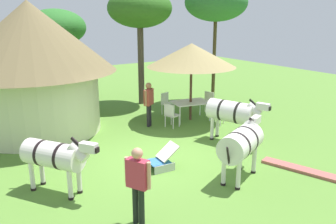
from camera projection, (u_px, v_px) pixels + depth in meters
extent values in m
plane|color=#558332|center=(152.00, 156.00, 10.24)|extent=(36.00, 36.00, 0.00)
cylinder|color=beige|center=(37.00, 102.00, 12.18)|extent=(4.31, 4.31, 2.15)
cone|color=brown|center=(30.00, 37.00, 11.56)|extent=(5.67, 5.67, 2.36)
cylinder|color=brown|center=(191.00, 94.00, 13.48)|extent=(0.10, 0.10, 2.12)
cone|color=#988654|center=(191.00, 55.00, 13.07)|extent=(3.41, 3.41, 0.88)
cube|color=silver|center=(191.00, 102.00, 13.57)|extent=(1.58, 1.23, 0.04)
cylinder|color=silver|center=(171.00, 110.00, 13.82)|extent=(0.06, 0.06, 0.70)
cylinder|color=silver|center=(200.00, 107.00, 14.29)|extent=(0.06, 0.06, 0.70)
cylinder|color=silver|center=(180.00, 116.00, 13.06)|extent=(0.06, 0.06, 0.70)
cylinder|color=silver|center=(210.00, 112.00, 13.53)|extent=(0.06, 0.06, 0.70)
cube|color=silver|center=(207.00, 103.00, 14.51)|extent=(0.53, 0.55, 0.04)
cube|color=silver|center=(209.00, 97.00, 14.59)|extent=(0.17, 0.43, 0.45)
cylinder|color=silver|center=(208.00, 110.00, 14.32)|extent=(0.04, 0.04, 0.45)
cylinder|color=silver|center=(200.00, 108.00, 14.55)|extent=(0.04, 0.04, 0.45)
cylinder|color=silver|center=(213.00, 108.00, 14.59)|extent=(0.04, 0.04, 0.45)
cylinder|color=silver|center=(205.00, 107.00, 14.82)|extent=(0.04, 0.04, 0.45)
cube|color=white|center=(168.00, 104.00, 14.37)|extent=(0.54, 0.53, 0.04)
cube|color=white|center=(165.00, 98.00, 14.42)|extent=(0.43, 0.16, 0.45)
cylinder|color=white|center=(174.00, 109.00, 14.46)|extent=(0.04, 0.04, 0.45)
cylinder|color=white|center=(169.00, 111.00, 14.18)|extent=(0.04, 0.04, 0.45)
cylinder|color=white|center=(168.00, 108.00, 14.68)|extent=(0.04, 0.04, 0.45)
cylinder|color=white|center=(162.00, 109.00, 14.40)|extent=(0.04, 0.04, 0.45)
cube|color=white|center=(172.00, 115.00, 12.79)|extent=(0.53, 0.55, 0.04)
cube|color=white|center=(169.00, 110.00, 12.58)|extent=(0.17, 0.43, 0.45)
cylinder|color=white|center=(171.00, 119.00, 13.10)|extent=(0.04, 0.04, 0.45)
cylinder|color=white|center=(179.00, 121.00, 12.87)|extent=(0.04, 0.04, 0.45)
cylinder|color=white|center=(165.00, 121.00, 12.83)|extent=(0.04, 0.04, 0.45)
cylinder|color=white|center=(173.00, 123.00, 12.60)|extent=(0.04, 0.04, 0.45)
cube|color=silver|center=(218.00, 113.00, 13.11)|extent=(0.59, 0.58, 0.04)
cube|color=silver|center=(223.00, 108.00, 12.96)|extent=(0.41, 0.24, 0.45)
cylinder|color=silver|center=(211.00, 119.00, 13.09)|extent=(0.04, 0.04, 0.45)
cylinder|color=silver|center=(215.00, 116.00, 13.41)|extent=(0.04, 0.04, 0.45)
cylinder|color=silver|center=(220.00, 120.00, 12.93)|extent=(0.04, 0.04, 0.45)
cylinder|color=silver|center=(224.00, 118.00, 13.24)|extent=(0.04, 0.04, 0.45)
cylinder|color=black|center=(148.00, 116.00, 12.80)|extent=(0.12, 0.12, 0.83)
cylinder|color=black|center=(150.00, 115.00, 12.94)|extent=(0.12, 0.12, 0.83)
cube|color=#AB3F36|center=(149.00, 97.00, 12.68)|extent=(0.49, 0.43, 0.59)
cylinder|color=#A46B48|center=(146.00, 98.00, 12.44)|extent=(0.09, 0.09, 0.55)
cylinder|color=#A46B48|center=(152.00, 95.00, 12.90)|extent=(0.09, 0.09, 0.55)
sphere|color=#A46B48|center=(149.00, 86.00, 12.56)|extent=(0.22, 0.22, 0.22)
cylinder|color=black|center=(135.00, 205.00, 6.88)|extent=(0.12, 0.12, 0.82)
cylinder|color=black|center=(142.00, 207.00, 6.81)|extent=(0.12, 0.12, 0.82)
cube|color=#B22E44|center=(138.00, 174.00, 6.66)|extent=(0.39, 0.49, 0.58)
cylinder|color=tan|center=(127.00, 170.00, 6.77)|extent=(0.09, 0.09, 0.54)
cylinder|color=tan|center=(149.00, 176.00, 6.54)|extent=(0.09, 0.09, 0.54)
sphere|color=tan|center=(137.00, 153.00, 6.54)|extent=(0.22, 0.22, 0.22)
cube|color=#2F67A9|center=(159.00, 162.00, 9.34)|extent=(0.60, 0.57, 0.03)
cube|color=silver|center=(168.00, 151.00, 9.40)|extent=(0.54, 0.56, 0.39)
cube|color=silver|center=(165.00, 168.00, 9.18)|extent=(0.61, 0.10, 0.22)
cube|color=silver|center=(156.00, 161.00, 9.62)|extent=(0.61, 0.10, 0.22)
cylinder|color=silver|center=(241.00, 143.00, 8.59)|extent=(1.57, 1.20, 0.70)
cylinder|color=black|center=(236.00, 146.00, 8.36)|extent=(0.35, 0.68, 0.71)
cylinder|color=black|center=(245.00, 140.00, 8.79)|extent=(0.35, 0.68, 0.71)
cylinder|color=silver|center=(251.00, 128.00, 9.10)|extent=(0.63, 0.50, 0.51)
cube|color=silver|center=(256.00, 120.00, 9.28)|extent=(0.44, 0.32, 0.20)
cube|color=black|center=(258.00, 119.00, 9.43)|extent=(0.16, 0.16, 0.12)
cube|color=black|center=(252.00, 121.00, 9.04)|extent=(0.35, 0.18, 0.28)
cylinder|color=silver|center=(240.00, 157.00, 9.29)|extent=(0.11, 0.11, 0.72)
cylinder|color=black|center=(240.00, 168.00, 9.38)|extent=(0.13, 0.13, 0.06)
cylinder|color=silver|center=(254.00, 160.00, 9.08)|extent=(0.11, 0.11, 0.72)
cylinder|color=black|center=(253.00, 172.00, 9.17)|extent=(0.13, 0.13, 0.06)
cylinder|color=silver|center=(224.00, 172.00, 8.43)|extent=(0.11, 0.11, 0.72)
cylinder|color=black|center=(223.00, 184.00, 8.52)|extent=(0.13, 0.13, 0.06)
cylinder|color=silver|center=(238.00, 176.00, 8.23)|extent=(0.11, 0.11, 0.72)
cylinder|color=black|center=(238.00, 188.00, 8.32)|extent=(0.13, 0.13, 0.06)
cylinder|color=black|center=(228.00, 157.00, 8.01)|extent=(0.24, 0.14, 0.53)
cylinder|color=silver|center=(53.00, 155.00, 7.96)|extent=(1.31, 1.54, 0.60)
cylinder|color=black|center=(43.00, 153.00, 8.07)|extent=(0.55, 0.41, 0.61)
cylinder|color=black|center=(62.00, 156.00, 7.87)|extent=(0.55, 0.41, 0.61)
cylinder|color=silver|center=(79.00, 152.00, 7.64)|extent=(0.52, 0.59, 0.48)
cube|color=silver|center=(89.00, 147.00, 7.50)|extent=(0.37, 0.43, 0.20)
cube|color=black|center=(96.00, 150.00, 7.44)|extent=(0.17, 0.17, 0.12)
cube|color=black|center=(78.00, 144.00, 7.59)|extent=(0.24, 0.33, 0.28)
cylinder|color=silver|center=(79.00, 179.00, 8.07)|extent=(0.11, 0.11, 0.71)
cylinder|color=black|center=(80.00, 191.00, 8.16)|extent=(0.13, 0.13, 0.06)
cylinder|color=silver|center=(70.00, 185.00, 7.77)|extent=(0.11, 0.11, 0.71)
cylinder|color=black|center=(71.00, 198.00, 7.86)|extent=(0.13, 0.13, 0.06)
cylinder|color=silver|center=(42.00, 171.00, 8.48)|extent=(0.11, 0.11, 0.71)
cylinder|color=black|center=(43.00, 183.00, 8.57)|extent=(0.13, 0.13, 0.06)
cylinder|color=silver|center=(32.00, 176.00, 8.18)|extent=(0.11, 0.11, 0.71)
cylinder|color=black|center=(34.00, 189.00, 8.27)|extent=(0.13, 0.13, 0.06)
cylinder|color=black|center=(28.00, 154.00, 8.28)|extent=(0.17, 0.22, 0.53)
cylinder|color=silver|center=(231.00, 112.00, 11.13)|extent=(1.16, 1.67, 0.68)
cylinder|color=black|center=(223.00, 110.00, 11.31)|extent=(0.68, 0.31, 0.70)
cylinder|color=black|center=(239.00, 113.00, 10.98)|extent=(0.68, 0.31, 0.70)
cylinder|color=silver|center=(254.00, 110.00, 10.64)|extent=(0.48, 0.62, 0.51)
cube|color=silver|center=(263.00, 107.00, 10.44)|extent=(0.31, 0.44, 0.20)
cube|color=black|center=(269.00, 108.00, 10.34)|extent=(0.15, 0.15, 0.12)
cube|color=black|center=(254.00, 104.00, 10.59)|extent=(0.16, 0.36, 0.28)
cylinder|color=silver|center=(249.00, 132.00, 11.12)|extent=(0.11, 0.11, 0.77)
cylinder|color=black|center=(248.00, 143.00, 11.22)|extent=(0.13, 0.13, 0.06)
cylinder|color=silver|center=(244.00, 136.00, 10.83)|extent=(0.11, 0.11, 0.77)
cylinder|color=black|center=(244.00, 146.00, 10.93)|extent=(0.13, 0.13, 0.06)
cylinder|color=silver|center=(217.00, 126.00, 11.79)|extent=(0.11, 0.11, 0.77)
cylinder|color=black|center=(217.00, 136.00, 11.89)|extent=(0.13, 0.13, 0.06)
cylinder|color=silver|center=(212.00, 129.00, 11.50)|extent=(0.11, 0.11, 0.77)
cylinder|color=black|center=(212.00, 139.00, 11.60)|extent=(0.13, 0.13, 0.06)
cylinder|color=black|center=(209.00, 111.00, 11.63)|extent=(0.13, 0.24, 0.53)
cylinder|color=#4E4035|center=(141.00, 66.00, 15.81)|extent=(0.28, 0.28, 3.52)
ellipsoid|color=#2E621D|center=(140.00, 8.00, 15.11)|extent=(2.84, 2.84, 1.71)
cylinder|color=#572C22|center=(59.00, 72.00, 16.78)|extent=(0.26, 0.26, 2.66)
ellipsoid|color=#286924|center=(55.00, 27.00, 16.19)|extent=(2.86, 2.86, 1.72)
cylinder|color=#4D3D23|center=(214.00, 62.00, 16.02)|extent=(0.16, 0.16, 3.79)
ellipsoid|color=#2C6C30|center=(216.00, 2.00, 15.29)|extent=(2.80, 2.80, 1.68)
cube|color=#A5574F|center=(314.00, 173.00, 9.07)|extent=(1.22, 2.77, 0.08)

